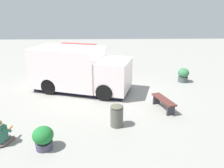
# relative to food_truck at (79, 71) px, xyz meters

# --- Properties ---
(ground_plane) EXTENTS (40.00, 40.00, 0.00)m
(ground_plane) POSITION_rel_food_truck_xyz_m (0.46, 2.01, -1.09)
(ground_plane) COLOR gray
(food_truck) EXTENTS (3.90, 5.51, 2.29)m
(food_truck) POSITION_rel_food_truck_xyz_m (0.00, 0.00, 0.00)
(food_truck) COLOR white
(food_truck) RESTS_ON ground_plane
(person_customer) EXTENTS (0.81, 0.63, 0.89)m
(person_customer) POSITION_rel_food_truck_xyz_m (4.84, -1.98, -0.76)
(person_customer) COLOR #6F5C58
(person_customer) RESTS_ON ground_plane
(planter_flowering_near) EXTENTS (0.65, 0.65, 0.84)m
(planter_flowering_near) POSITION_rel_food_truck_xyz_m (-1.18, 6.09, -0.65)
(planter_flowering_near) COLOR #475455
(planter_flowering_near) RESTS_ON ground_plane
(planter_flowering_far) EXTENTS (0.66, 0.66, 0.77)m
(planter_flowering_far) POSITION_rel_food_truck_xyz_m (5.13, -0.55, -0.69)
(planter_flowering_far) COLOR #484258
(planter_flowering_far) RESTS_ON ground_plane
(plaza_bench) EXTENTS (1.52, 0.81, 0.50)m
(plaza_bench) POSITION_rel_food_truck_xyz_m (2.46, 3.96, -0.73)
(plaza_bench) COLOR #572C27
(plaza_bench) RESTS_ON ground_plane
(trash_bin) EXTENTS (0.49, 0.49, 0.86)m
(trash_bin) POSITION_rel_food_truck_xyz_m (3.80, 1.84, -0.66)
(trash_bin) COLOR #55564C
(trash_bin) RESTS_ON ground_plane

